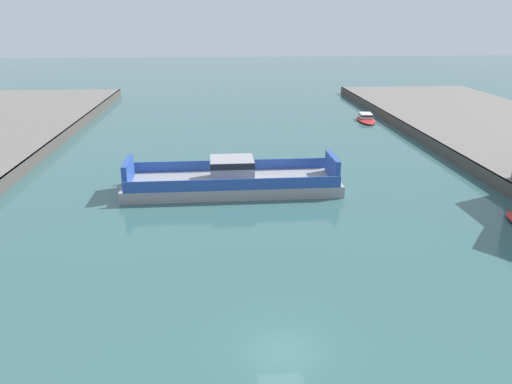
% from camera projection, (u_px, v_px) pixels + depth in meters
% --- Properties ---
extents(ground_plane, '(400.00, 400.00, 0.00)m').
position_uv_depth(ground_plane, '(283.00, 351.00, 25.72)').
color(ground_plane, '#335B5B').
extents(chain_ferry, '(21.27, 6.88, 3.30)m').
position_uv_depth(chain_ferry, '(232.00, 180.00, 49.22)').
color(chain_ferry, '#939399').
rests_on(chain_ferry, ground).
extents(moored_boat_mid_left, '(3.59, 8.15, 1.18)m').
position_uv_depth(moored_boat_mid_left, '(366.00, 118.00, 82.50)').
color(moored_boat_mid_left, red).
rests_on(moored_boat_mid_left, ground).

